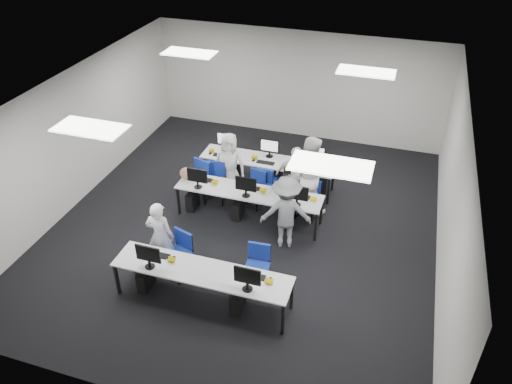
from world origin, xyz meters
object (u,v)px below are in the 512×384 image
(student_1, at_px, (309,175))
(student_3, at_px, (295,179))
(chair_1, at_px, (257,275))
(student_2, at_px, (229,164))
(chair_0, at_px, (179,262))
(chair_2, at_px, (215,189))
(chair_5, at_px, (209,181))
(chair_6, at_px, (267,187))
(student_0, at_px, (160,236))
(photographer, at_px, (286,212))
(desk_front, at_px, (202,273))
(chair_7, at_px, (308,199))
(chair_4, at_px, (308,206))
(desk_mid, at_px, (249,193))
(chair_3, at_px, (254,195))

(student_1, distance_m, student_3, 0.33)
(chair_1, distance_m, student_2, 3.29)
(chair_0, xyz_separation_m, chair_2, (-0.25, 2.54, 0.00))
(chair_0, bearing_deg, student_3, 78.02)
(chair_1, xyz_separation_m, student_3, (0.05, 2.63, 0.52))
(chair_5, bearing_deg, student_2, 33.94)
(chair_6, relative_size, student_3, 0.54)
(student_2, bearing_deg, student_0, -101.44)
(student_2, distance_m, photographer, 2.30)
(chair_6, bearing_deg, student_0, -111.33)
(chair_2, relative_size, chair_5, 0.95)
(student_0, xyz_separation_m, student_1, (2.25, 2.71, 0.18))
(desk_front, xyz_separation_m, student_0, (-1.11, 0.63, 0.07))
(chair_0, distance_m, student_0, 0.61)
(chair_2, bearing_deg, chair_7, -2.93)
(chair_1, xyz_separation_m, chair_5, (-2.05, 2.71, 0.03))
(student_1, xyz_separation_m, student_2, (-1.91, 0.15, -0.15))
(chair_7, height_order, student_0, student_0)
(student_1, bearing_deg, chair_4, 115.53)
(chair_5, bearing_deg, student_3, 15.44)
(desk_mid, bearing_deg, student_1, 32.84)
(chair_2, xyz_separation_m, chair_5, (-0.27, 0.28, 0.01))
(chair_3, bearing_deg, student_1, 20.92)
(chair_6, relative_size, student_0, 0.57)
(student_0, bearing_deg, chair_1, 176.72)
(chair_2, xyz_separation_m, chair_7, (2.13, 0.27, -0.01))
(chair_1, distance_m, student_1, 2.79)
(student_1, bearing_deg, desk_mid, 41.41)
(chair_0, height_order, chair_6, chair_0)
(student_0, bearing_deg, chair_3, -116.34)
(student_3, bearing_deg, chair_4, -14.28)
(desk_mid, bearing_deg, chair_3, 95.21)
(student_0, bearing_deg, student_1, -133.43)
(student_0, height_order, student_2, student_2)
(chair_3, height_order, chair_5, chair_5)
(chair_1, bearing_deg, chair_7, 79.39)
(chair_3, xyz_separation_m, student_3, (0.90, 0.11, 0.53))
(chair_1, height_order, photographer, photographer)
(chair_0, bearing_deg, desk_mid, 88.51)
(desk_front, distance_m, chair_2, 3.25)
(chair_1, bearing_deg, photographer, 79.15)
(chair_3, relative_size, chair_5, 0.87)
(chair_1, xyz_separation_m, student_0, (-1.91, -0.01, 0.47))
(chair_6, height_order, student_2, student_2)
(chair_4, xyz_separation_m, photographer, (-0.23, -1.10, 0.53))
(student_3, bearing_deg, student_0, -115.22)
(chair_5, bearing_deg, chair_6, 25.79)
(chair_2, bearing_deg, student_1, -3.12)
(student_3, bearing_deg, desk_front, -93.25)
(chair_5, height_order, student_0, student_0)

